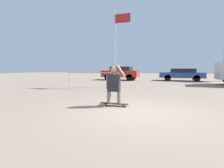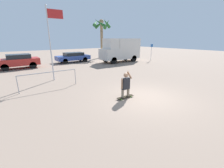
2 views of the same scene
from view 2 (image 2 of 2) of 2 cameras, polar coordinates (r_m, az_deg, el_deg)
The scene contains 10 objects.
ground_plane at distance 8.34m, azimuth 12.57°, elevation -4.98°, with size 80.00×80.00×0.00m, color gray.
skateboard at distance 8.04m, azimuth 5.08°, elevation -4.89°, with size 1.02×0.22×0.09m.
person_skateboarder at distance 7.80m, azimuth 5.21°, elevation 0.10°, with size 0.70×0.24×1.37m.
camper_van at distance 20.65m, azimuth 3.39°, elevation 13.04°, with size 5.51×2.05×3.07m.
parked_car_blue at distance 21.08m, azimuth -14.58°, elevation 9.97°, with size 4.37×1.82×1.28m.
parked_car_red at distance 18.78m, azimuth -32.11°, elevation 7.48°, with size 4.02×1.83×1.49m.
palm_tree_near_van at distance 25.67m, azimuth -3.93°, elevation 20.66°, with size 2.94×3.09×6.10m.
flagpole at distance 12.00m, azimuth -22.14°, elevation 16.17°, with size 1.18×0.12×5.27m.
street_sign at distance 22.67m, azimuth 14.79°, elevation 12.45°, with size 0.44×0.06×2.34m.
plaza_railing_segment at distance 10.13m, azimuth -22.98°, elevation 3.19°, with size 3.48×0.05×1.08m.
Camera 2 is at (-5.85, -5.10, 3.05)m, focal length 24.00 mm.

